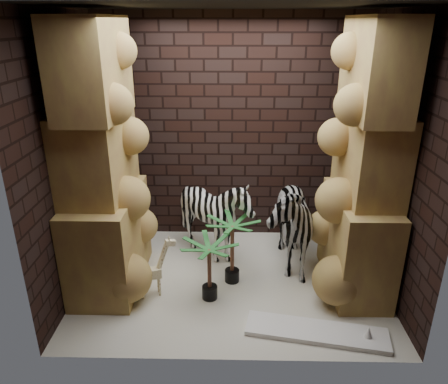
{
  "coord_description": "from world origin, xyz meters",
  "views": [
    {
      "loc": [
        0.01,
        -4.24,
        2.88
      ],
      "look_at": [
        -0.09,
        0.15,
        1.09
      ],
      "focal_mm": 33.82,
      "sensor_mm": 36.0,
      "label": 1
    }
  ],
  "objects_px": {
    "zebra_right": "(285,211)",
    "palm_front": "(232,250)",
    "zebra_left": "(215,221)",
    "giraffe_toy": "(149,268)",
    "palm_back": "(209,270)",
    "surfboard": "(316,332)"
  },
  "relations": [
    {
      "from": "zebra_right",
      "to": "zebra_left",
      "type": "relative_size",
      "value": 1.24
    },
    {
      "from": "zebra_right",
      "to": "palm_back",
      "type": "height_order",
      "value": "zebra_right"
    },
    {
      "from": "zebra_right",
      "to": "surfboard",
      "type": "height_order",
      "value": "zebra_right"
    },
    {
      "from": "zebra_left",
      "to": "giraffe_toy",
      "type": "bearing_deg",
      "value": -130.95
    },
    {
      "from": "zebra_right",
      "to": "giraffe_toy",
      "type": "xyz_separation_m",
      "value": [
        -1.55,
        -0.73,
        -0.36
      ]
    },
    {
      "from": "palm_front",
      "to": "surfboard",
      "type": "height_order",
      "value": "palm_front"
    },
    {
      "from": "palm_front",
      "to": "zebra_right",
      "type": "bearing_deg",
      "value": 34.06
    },
    {
      "from": "palm_front",
      "to": "palm_back",
      "type": "bearing_deg",
      "value": -126.4
    },
    {
      "from": "zebra_right",
      "to": "surfboard",
      "type": "distance_m",
      "value": 1.51
    },
    {
      "from": "surfboard",
      "to": "palm_back",
      "type": "bearing_deg",
      "value": 162.94
    },
    {
      "from": "zebra_left",
      "to": "palm_front",
      "type": "relative_size",
      "value": 1.4
    },
    {
      "from": "zebra_left",
      "to": "giraffe_toy",
      "type": "distance_m",
      "value": 1.1
    },
    {
      "from": "giraffe_toy",
      "to": "surfboard",
      "type": "distance_m",
      "value": 1.88
    },
    {
      "from": "palm_back",
      "to": "surfboard",
      "type": "bearing_deg",
      "value": -27.58
    },
    {
      "from": "palm_back",
      "to": "surfboard",
      "type": "relative_size",
      "value": 0.52
    },
    {
      "from": "palm_front",
      "to": "zebra_left",
      "type": "bearing_deg",
      "value": 111.92
    },
    {
      "from": "giraffe_toy",
      "to": "palm_back",
      "type": "distance_m",
      "value": 0.66
    },
    {
      "from": "zebra_right",
      "to": "palm_front",
      "type": "distance_m",
      "value": 0.83
    },
    {
      "from": "zebra_left",
      "to": "palm_front",
      "type": "distance_m",
      "value": 0.6
    },
    {
      "from": "palm_front",
      "to": "surfboard",
      "type": "distance_m",
      "value": 1.29
    },
    {
      "from": "zebra_left",
      "to": "zebra_right",
      "type": "bearing_deg",
      "value": -9.04
    },
    {
      "from": "zebra_left",
      "to": "surfboard",
      "type": "height_order",
      "value": "zebra_left"
    }
  ]
}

